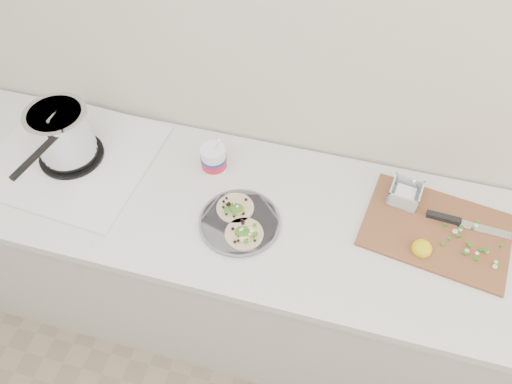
% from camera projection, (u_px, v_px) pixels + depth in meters
% --- Properties ---
extents(counter, '(2.44, 0.66, 0.90)m').
position_uv_depth(counter, '(207.00, 259.00, 2.12)').
color(counter, silver).
rests_on(counter, ground).
extents(stove, '(0.61, 0.57, 0.28)m').
position_uv_depth(stove, '(66.00, 142.00, 1.80)').
color(stove, silver).
rests_on(stove, counter).
extents(taco_plate, '(0.28, 0.28, 0.04)m').
position_uv_depth(taco_plate, '(240.00, 221.00, 1.67)').
color(taco_plate, slate).
rests_on(taco_plate, counter).
extents(tub, '(0.09, 0.09, 0.21)m').
position_uv_depth(tub, '(214.00, 158.00, 1.78)').
color(tub, white).
rests_on(tub, counter).
extents(cutboard, '(0.51, 0.39, 0.07)m').
position_uv_depth(cutboard, '(435.00, 225.00, 1.66)').
color(cutboard, brown).
rests_on(cutboard, counter).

